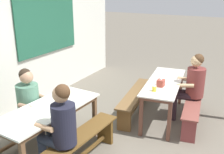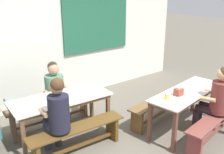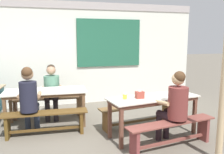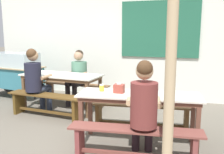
# 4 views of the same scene
# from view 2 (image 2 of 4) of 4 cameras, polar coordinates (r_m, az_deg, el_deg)

# --- Properties ---
(ground_plane) EXTENTS (40.00, 40.00, 0.00)m
(ground_plane) POSITION_cam_2_polar(r_m,az_deg,el_deg) (4.51, 5.39, -15.10)
(ground_plane) COLOR #686154
(backdrop_wall) EXTENTS (7.23, 0.23, 2.83)m
(backdrop_wall) POSITION_cam_2_polar(r_m,az_deg,el_deg) (6.00, -11.63, 8.66)
(backdrop_wall) COLOR white
(backdrop_wall) RESTS_ON ground_plane
(dining_table_far) EXTENTS (1.73, 0.81, 0.77)m
(dining_table_far) POSITION_cam_2_polar(r_m,az_deg,el_deg) (4.51, -11.19, -5.37)
(dining_table_far) COLOR silver
(dining_table_far) RESTS_ON ground_plane
(dining_table_near) EXTENTS (1.82, 0.84, 0.77)m
(dining_table_near) POSITION_cam_2_polar(r_m,az_deg,el_deg) (4.89, 16.32, -3.90)
(dining_table_near) COLOR silver
(dining_table_near) RESTS_ON ground_plane
(bench_far_back) EXTENTS (1.70, 0.37, 0.46)m
(bench_far_back) POSITION_cam_2_polar(r_m,az_deg,el_deg) (5.15, -13.50, -7.08)
(bench_far_back) COLOR brown
(bench_far_back) RESTS_ON ground_plane
(bench_far_front) EXTENTS (1.63, 0.41, 0.46)m
(bench_far_front) POSITION_cam_2_polar(r_m,az_deg,el_deg) (4.24, -7.67, -12.67)
(bench_far_front) COLOR brown
(bench_far_front) RESTS_ON ground_plane
(bench_near_back) EXTENTS (1.74, 0.53, 0.46)m
(bench_near_back) POSITION_cam_2_polar(r_m,az_deg,el_deg) (5.29, 10.61, -6.04)
(bench_near_back) COLOR brown
(bench_near_back) RESTS_ON ground_plane
(bench_near_front) EXTENTS (1.70, 0.51, 0.46)m
(bench_near_front) POSITION_cam_2_polar(r_m,az_deg,el_deg) (4.85, 21.78, -9.68)
(bench_near_front) COLOR brown
(bench_near_front) RESTS_ON ground_plane
(person_near_front) EXTENTS (0.50, 0.59, 1.32)m
(person_near_front) POSITION_cam_2_polar(r_m,az_deg,el_deg) (4.78, 22.18, -4.27)
(person_near_front) COLOR #2A1D23
(person_near_front) RESTS_ON ground_plane
(person_left_back_turned) EXTENTS (0.45, 0.57, 1.34)m
(person_left_back_turned) POSITION_cam_2_polar(r_m,az_deg,el_deg) (3.97, -12.04, -7.75)
(person_left_back_turned) COLOR #2F384E
(person_left_back_turned) RESTS_ON ground_plane
(person_center_facing) EXTENTS (0.49, 0.60, 1.25)m
(person_center_facing) POSITION_cam_2_polar(r_m,az_deg,el_deg) (4.96, -12.36, -2.78)
(person_center_facing) COLOR black
(person_center_facing) RESTS_ON ground_plane
(tissue_box) EXTENTS (0.15, 0.12, 0.15)m
(tissue_box) POSITION_cam_2_polar(r_m,az_deg,el_deg) (4.60, 14.56, -3.22)
(tissue_box) COLOR #9B3F33
(tissue_box) RESTS_ON dining_table_near
(condiment_jar) EXTENTS (0.07, 0.07, 0.10)m
(condiment_jar) POSITION_cam_2_polar(r_m,az_deg,el_deg) (4.41, 12.11, -4.19)
(condiment_jar) COLOR yellow
(condiment_jar) RESTS_ON dining_table_near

